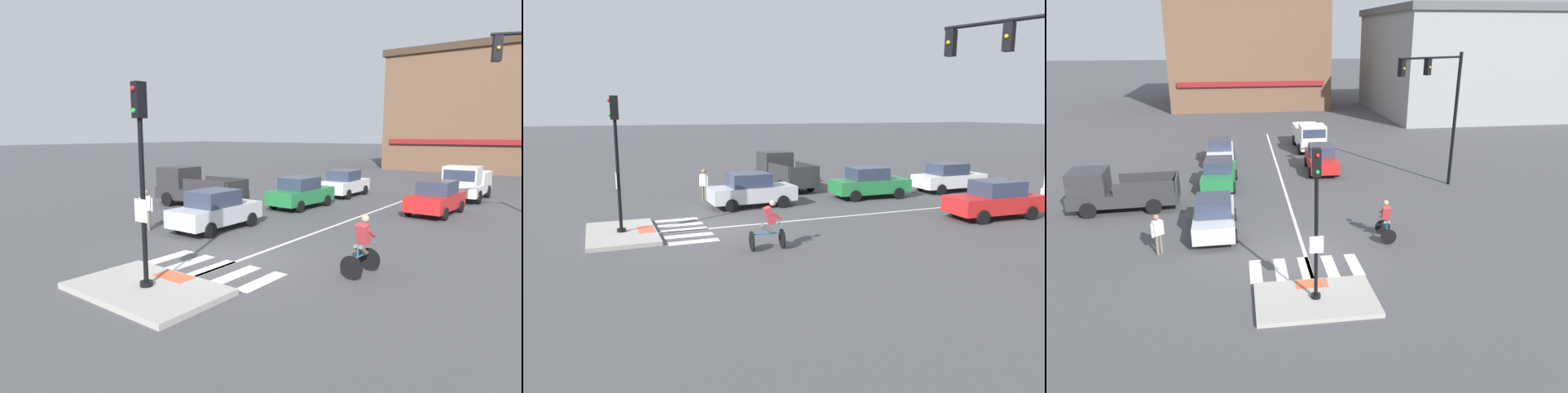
% 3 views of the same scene
% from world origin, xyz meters
% --- Properties ---
extents(ground_plane, '(300.00, 300.00, 0.00)m').
position_xyz_m(ground_plane, '(0.00, 0.00, 0.00)').
color(ground_plane, '#474749').
extents(traffic_island, '(3.93, 2.47, 0.15)m').
position_xyz_m(traffic_island, '(0.00, -3.26, 0.07)').
color(traffic_island, '#A3A099').
rests_on(traffic_island, ground).
extents(tactile_pad_front, '(1.10, 0.60, 0.01)m').
position_xyz_m(tactile_pad_front, '(0.00, -2.38, 0.15)').
color(tactile_pad_front, '#DB5B38').
rests_on(tactile_pad_front, traffic_island).
extents(signal_pole, '(0.44, 0.38, 4.94)m').
position_xyz_m(signal_pole, '(0.00, -3.27, 3.12)').
color(signal_pole, black).
rests_on(signal_pole, traffic_island).
extents(crosswalk_stripe_a, '(0.44, 1.80, 0.01)m').
position_xyz_m(crosswalk_stripe_a, '(-1.85, -0.94, 0.00)').
color(crosswalk_stripe_a, silver).
rests_on(crosswalk_stripe_a, ground).
extents(crosswalk_stripe_b, '(0.44, 1.80, 0.01)m').
position_xyz_m(crosswalk_stripe_b, '(-0.93, -0.94, 0.00)').
color(crosswalk_stripe_b, silver).
rests_on(crosswalk_stripe_b, ground).
extents(crosswalk_stripe_c, '(0.44, 1.80, 0.01)m').
position_xyz_m(crosswalk_stripe_c, '(0.00, -0.94, 0.00)').
color(crosswalk_stripe_c, silver).
rests_on(crosswalk_stripe_c, ground).
extents(crosswalk_stripe_d, '(0.44, 1.80, 0.01)m').
position_xyz_m(crosswalk_stripe_d, '(0.93, -0.94, 0.00)').
color(crosswalk_stripe_d, silver).
rests_on(crosswalk_stripe_d, ground).
extents(crosswalk_stripe_e, '(0.44, 1.80, 0.01)m').
position_xyz_m(crosswalk_stripe_e, '(1.85, -0.94, 0.00)').
color(crosswalk_stripe_e, silver).
rests_on(crosswalk_stripe_e, ground).
extents(lane_centre_line, '(0.14, 28.00, 0.01)m').
position_xyz_m(lane_centre_line, '(0.14, 10.00, 0.00)').
color(lane_centre_line, silver).
rests_on(lane_centre_line, ground).
extents(traffic_light_mast, '(4.11, 1.92, 7.32)m').
position_xyz_m(traffic_light_mast, '(8.46, 7.59, 5.00)').
color(traffic_light_mast, black).
rests_on(traffic_light_mast, ground).
extents(building_corner_left, '(18.26, 18.19, 10.84)m').
position_xyz_m(building_corner_left, '(21.77, 33.23, 5.44)').
color(building_corner_left, gray).
rests_on(building_corner_left, ground).
extents(building_corner_right, '(18.01, 17.84, 12.68)m').
position_xyz_m(building_corner_right, '(-0.66, 44.46, 6.36)').
color(building_corner_right, brown).
rests_on(building_corner_right, ground).
extents(car_green_westbound_far, '(1.98, 4.17, 1.64)m').
position_xyz_m(car_green_westbound_far, '(-3.45, 9.47, 0.81)').
color(car_green_westbound_far, '#237A3D').
rests_on(car_green_westbound_far, ground).
extents(car_silver_westbound_near, '(1.90, 4.13, 1.64)m').
position_xyz_m(car_silver_westbound_near, '(-3.44, 2.90, 0.81)').
color(car_silver_westbound_near, silver).
rests_on(car_silver_westbound_near, ground).
extents(car_white_westbound_distant, '(1.92, 4.14, 1.64)m').
position_xyz_m(car_white_westbound_distant, '(-3.53, 14.81, 0.81)').
color(car_white_westbound_distant, white).
rests_on(car_white_westbound_distant, ground).
extents(car_red_eastbound_far, '(1.98, 4.17, 1.64)m').
position_xyz_m(car_red_eastbound_far, '(2.81, 11.85, 0.81)').
color(car_red_eastbound_far, red).
rests_on(car_red_eastbound_far, ground).
extents(pickup_truck_charcoal_cross_left, '(5.19, 2.25, 2.08)m').
position_xyz_m(pickup_truck_charcoal_cross_left, '(-8.37, 6.45, 0.98)').
color(pickup_truck_charcoal_cross_left, '#2D2D30').
rests_on(pickup_truck_charcoal_cross_left, ground).
extents(pickup_truck_white_eastbound_distant, '(2.11, 5.12, 2.08)m').
position_xyz_m(pickup_truck_white_eastbound_distant, '(2.95, 17.56, 0.98)').
color(pickup_truck_white_eastbound_distant, white).
rests_on(pickup_truck_white_eastbound_distant, ground).
extents(cyclist, '(0.73, 1.13, 1.68)m').
position_xyz_m(cyclist, '(3.70, 1.21, 0.87)').
color(cyclist, black).
rests_on(cyclist, ground).
extents(pedestrian_at_curb_left, '(0.44, 0.40, 1.67)m').
position_xyz_m(pedestrian_at_curb_left, '(-5.53, 1.06, 0.98)').
color(pedestrian_at_curb_left, '#6B6051').
rests_on(pedestrian_at_curb_left, ground).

